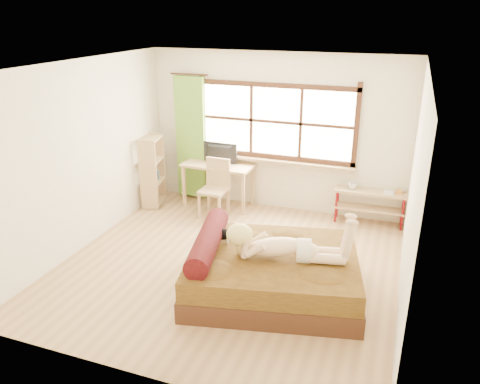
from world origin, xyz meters
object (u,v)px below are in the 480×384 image
at_px(bed, 269,271).
at_px(pipe_shelf, 371,200).
at_px(woman, 285,235).
at_px(desk, 218,170).
at_px(bookshelf, 153,171).
at_px(kitten, 222,233).
at_px(chair, 216,184).

bearing_deg(bed, pipe_shelf, 55.80).
xyz_separation_m(woman, desk, (-1.85, 2.40, -0.16)).
bearing_deg(bookshelf, kitten, -54.86).
height_order(bed, bookshelf, bookshelf).
bearing_deg(bed, woman, -23.22).
xyz_separation_m(woman, pipe_shelf, (0.80, 2.52, -0.42)).
bearing_deg(chair, kitten, -63.03).
bearing_deg(woman, bookshelf, 133.13).
bearing_deg(pipe_shelf, bed, -113.99).
distance_m(woman, desk, 3.03).
relative_size(bed, woman, 1.64).
height_order(desk, chair, chair).
distance_m(woman, bookshelf, 3.62).
relative_size(desk, bookshelf, 1.01).
xyz_separation_m(bed, woman, (0.20, -0.04, 0.55)).
xyz_separation_m(chair, pipe_shelf, (2.54, 0.48, -0.12)).
bearing_deg(pipe_shelf, chair, -171.28).
xyz_separation_m(woman, bookshelf, (-2.97, 2.05, -0.20)).
distance_m(bed, desk, 2.90).
xyz_separation_m(bed, chair, (-1.54, 2.00, 0.26)).
bearing_deg(bed, bookshelf, 131.75).
xyz_separation_m(bed, pipe_shelf, (1.00, 2.48, 0.14)).
bearing_deg(bed, kitten, 158.38).
bearing_deg(chair, bookshelf, -178.73).
xyz_separation_m(kitten, bookshelf, (-2.10, 1.90, -0.01)).
distance_m(woman, pipe_shelf, 2.67).
xyz_separation_m(pipe_shelf, bookshelf, (-3.77, -0.46, 0.22)).
relative_size(desk, pipe_shelf, 1.10).
height_order(woman, bookshelf, bookshelf).
xyz_separation_m(bed, kitten, (-0.67, 0.11, 0.36)).
bearing_deg(bookshelf, pipe_shelf, -5.67).
xyz_separation_m(woman, kitten, (-0.87, 0.15, -0.19)).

